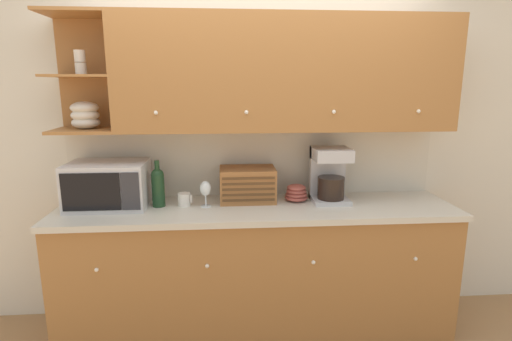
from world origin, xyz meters
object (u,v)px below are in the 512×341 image
(mug, at_px, (185,199))
(bowl_stack_on_counter, at_px, (296,193))
(wine_bottle, at_px, (158,186))
(microwave, at_px, (108,185))
(wine_glass, at_px, (205,190))
(bread_box, at_px, (247,184))
(coffee_maker, at_px, (330,175))

(mug, bearing_deg, bowl_stack_on_counter, 4.35)
(wine_bottle, xyz_separation_m, bowl_stack_on_counter, (0.96, 0.06, -0.09))
(microwave, xyz_separation_m, mug, (0.51, -0.02, -0.11))
(mug, distance_m, bowl_stack_on_counter, 0.79)
(wine_bottle, height_order, wine_glass, wine_bottle)
(wine_glass, bearing_deg, mug, 167.22)
(microwave, xyz_separation_m, bread_box, (0.95, 0.07, -0.03))
(microwave, relative_size, coffee_maker, 1.35)
(wine_glass, bearing_deg, coffee_maker, 4.66)
(microwave, height_order, coffee_maker, coffee_maker)
(bread_box, relative_size, bowl_stack_on_counter, 2.37)
(bowl_stack_on_counter, bearing_deg, mug, -175.65)
(bowl_stack_on_counter, distance_m, coffee_maker, 0.27)
(mug, relative_size, wine_glass, 0.55)
(bowl_stack_on_counter, bearing_deg, bread_box, 174.69)
(coffee_maker, bearing_deg, bowl_stack_on_counter, 174.69)
(mug, height_order, coffee_maker, coffee_maker)
(bowl_stack_on_counter, relative_size, coffee_maker, 0.43)
(wine_bottle, distance_m, bowl_stack_on_counter, 0.97)
(wine_bottle, bearing_deg, microwave, 176.78)
(wine_glass, bearing_deg, bread_box, 23.15)
(microwave, relative_size, bowl_stack_on_counter, 3.16)
(wine_glass, xyz_separation_m, bread_box, (0.29, 0.13, -0.00))
(coffee_maker, bearing_deg, wine_glass, -175.34)
(mug, bearing_deg, wine_bottle, 179.36)
(mug, distance_m, wine_glass, 0.17)
(wine_bottle, relative_size, mug, 3.28)
(bread_box, bearing_deg, coffee_maker, -5.31)
(coffee_maker, bearing_deg, bread_box, 174.69)
(bowl_stack_on_counter, height_order, coffee_maker, coffee_maker)
(wine_glass, height_order, bread_box, bread_box)
(bread_box, xyz_separation_m, coffee_maker, (0.58, -0.05, 0.07))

